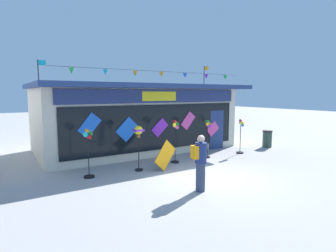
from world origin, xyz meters
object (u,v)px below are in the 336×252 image
Objects in this scene: wind_spinner_center_right at (208,132)px; person_near_camera at (200,162)px; wind_spinner_right at (241,132)px; kite_shop_building at (137,117)px; wind_spinner_center_left at (176,134)px; trash_bin at (267,139)px; wind_spinner_left at (138,135)px; display_kite_on_ground at (165,155)px; wind_spinner_far_left at (88,148)px.

wind_spinner_center_right is 4.31m from person_near_camera.
kite_shop_building is at bearing 134.30° from wind_spinner_right.
wind_spinner_center_left is 1.99× the size of trash_bin.
wind_spinner_left is 3.55m from wind_spinner_center_right.
display_kite_on_ground is at bearing -144.14° from wind_spinner_center_left.
wind_spinner_center_right reaches higher than person_near_camera.
person_near_camera is at bearing -78.97° from wind_spinner_left.
wind_spinner_right is 5.74m from person_near_camera.
wind_spinner_left is 1.01× the size of person_near_camera.
display_kite_on_ground is at bearing -101.73° from kite_shop_building.
trash_bin is (7.87, 0.36, -0.90)m from wind_spinner_left.
wind_spinner_left is 1.83m from wind_spinner_center_left.
display_kite_on_ground is at bearing -166.52° from wind_spinner_center_right.
kite_shop_building is at bearing 90.37° from wind_spinner_center_left.
wind_spinner_right is at bearing -2.83° from wind_spinner_center_left.
wind_spinner_center_left is at bearing -8.72° from person_near_camera.
kite_shop_building is 9.59× the size of display_kite_on_ground.
wind_spinner_far_left is 9.72m from trash_bin.
kite_shop_building is 5.21m from wind_spinner_far_left.
wind_spinner_far_left is 1.64× the size of display_kite_on_ground.
person_near_camera is at bearing -155.88° from trash_bin.
display_kite_on_ground is at bearing -11.63° from wind_spinner_far_left.
wind_spinner_center_left is (0.02, -3.61, -0.46)m from kite_shop_building.
person_near_camera reaches higher than wind_spinner_right.
wind_spinner_center_right reaches higher than trash_bin.
kite_shop_building is 5.33m from wind_spinner_right.
wind_spinner_right is (1.95, -0.16, -0.11)m from wind_spinner_center_right.
wind_spinner_center_right is at bearing 3.28° from wind_spinner_left.
wind_spinner_center_left is at bearing 35.86° from display_kite_on_ground.
kite_shop_building is 4.50m from display_kite_on_ground.
wind_spinner_far_left is 1.86m from wind_spinner_left.
wind_spinner_far_left is 3.65m from wind_spinner_center_left.
wind_spinner_center_left reaches higher than wind_spinner_far_left.
trash_bin is at bearing 2.02° from wind_spinner_center_right.
kite_shop_building is at bearing 64.98° from wind_spinner_left.
kite_shop_building is 7.11m from trash_bin.
person_near_camera is at bearing -148.97° from wind_spinner_right.
wind_spinner_left is at bearing -115.02° from kite_shop_building.
wind_spinner_far_left is at bearing -178.51° from wind_spinner_center_left.
kite_shop_building reaches higher than person_near_camera.
trash_bin is at bearing -52.97° from person_near_camera.
trash_bin is at bearing 6.42° from display_kite_on_ground.
wind_spinner_center_left is 1.74× the size of display_kite_on_ground.
wind_spinner_center_right is (1.75, -3.63, -0.51)m from kite_shop_building.
wind_spinner_center_left is at bearing -178.80° from trash_bin.
kite_shop_building is 6.90m from person_near_camera.
kite_shop_building is 5.53× the size of wind_spinner_center_left.
wind_spinner_far_left is 3.88m from person_near_camera.
kite_shop_building is at bearing 78.27° from display_kite_on_ground.
wind_spinner_left is at bearing -172.81° from wind_spinner_center_left.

